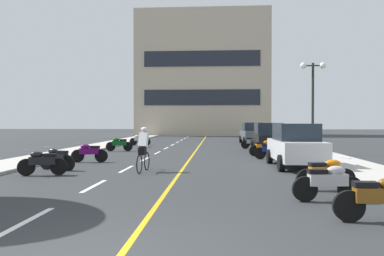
% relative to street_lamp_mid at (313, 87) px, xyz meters
% --- Properties ---
extents(ground_plane, '(140.00, 140.00, 0.00)m').
position_rel_street_lamp_mid_xyz_m(ground_plane, '(-7.11, 3.74, -3.90)').
color(ground_plane, '#2D3033').
extents(curb_left, '(2.40, 72.00, 0.12)m').
position_rel_street_lamp_mid_xyz_m(curb_left, '(-14.31, 6.74, -3.84)').
color(curb_left, '#B7B2A8').
rests_on(curb_left, ground).
extents(curb_right, '(2.40, 72.00, 0.12)m').
position_rel_street_lamp_mid_xyz_m(curb_right, '(0.09, 6.74, -3.84)').
color(curb_right, '#B7B2A8').
rests_on(curb_right, ground).
extents(lane_dash_0, '(0.14, 2.20, 0.01)m').
position_rel_street_lamp_mid_xyz_m(lane_dash_0, '(-9.11, -15.26, -3.89)').
color(lane_dash_0, silver).
rests_on(lane_dash_0, ground).
extents(lane_dash_1, '(0.14, 2.20, 0.01)m').
position_rel_street_lamp_mid_xyz_m(lane_dash_1, '(-9.11, -11.26, -3.89)').
color(lane_dash_1, silver).
rests_on(lane_dash_1, ground).
extents(lane_dash_2, '(0.14, 2.20, 0.01)m').
position_rel_street_lamp_mid_xyz_m(lane_dash_2, '(-9.11, -7.26, -3.89)').
color(lane_dash_2, silver).
rests_on(lane_dash_2, ground).
extents(lane_dash_3, '(0.14, 2.20, 0.01)m').
position_rel_street_lamp_mid_xyz_m(lane_dash_3, '(-9.11, -3.26, -3.89)').
color(lane_dash_3, silver).
rests_on(lane_dash_3, ground).
extents(lane_dash_4, '(0.14, 2.20, 0.01)m').
position_rel_street_lamp_mid_xyz_m(lane_dash_4, '(-9.11, 0.74, -3.89)').
color(lane_dash_4, silver).
rests_on(lane_dash_4, ground).
extents(lane_dash_5, '(0.14, 2.20, 0.01)m').
position_rel_street_lamp_mid_xyz_m(lane_dash_5, '(-9.11, 4.74, -3.89)').
color(lane_dash_5, silver).
rests_on(lane_dash_5, ground).
extents(lane_dash_6, '(0.14, 2.20, 0.01)m').
position_rel_street_lamp_mid_xyz_m(lane_dash_6, '(-9.11, 8.74, -3.89)').
color(lane_dash_6, silver).
rests_on(lane_dash_6, ground).
extents(lane_dash_7, '(0.14, 2.20, 0.01)m').
position_rel_street_lamp_mid_xyz_m(lane_dash_7, '(-9.11, 12.74, -3.89)').
color(lane_dash_7, silver).
rests_on(lane_dash_7, ground).
extents(lane_dash_8, '(0.14, 2.20, 0.01)m').
position_rel_street_lamp_mid_xyz_m(lane_dash_8, '(-9.11, 16.74, -3.89)').
color(lane_dash_8, silver).
rests_on(lane_dash_8, ground).
extents(lane_dash_9, '(0.14, 2.20, 0.01)m').
position_rel_street_lamp_mid_xyz_m(lane_dash_9, '(-9.11, 20.74, -3.89)').
color(lane_dash_9, silver).
rests_on(lane_dash_9, ground).
extents(lane_dash_10, '(0.14, 2.20, 0.01)m').
position_rel_street_lamp_mid_xyz_m(lane_dash_10, '(-9.11, 24.74, -3.89)').
color(lane_dash_10, silver).
rests_on(lane_dash_10, ground).
extents(lane_dash_11, '(0.14, 2.20, 0.01)m').
position_rel_street_lamp_mid_xyz_m(lane_dash_11, '(-9.11, 28.74, -3.89)').
color(lane_dash_11, silver).
rests_on(lane_dash_11, ground).
extents(centre_line_yellow, '(0.12, 66.00, 0.01)m').
position_rel_street_lamp_mid_xyz_m(centre_line_yellow, '(-6.86, 6.74, -3.89)').
color(centre_line_yellow, gold).
rests_on(centre_line_yellow, ground).
extents(office_building, '(18.10, 10.02, 16.96)m').
position_rel_street_lamp_mid_xyz_m(office_building, '(-7.46, 32.69, 4.58)').
color(office_building, '#BCAD93').
rests_on(office_building, ground).
extents(street_lamp_mid, '(1.46, 0.36, 5.17)m').
position_rel_street_lamp_mid_xyz_m(street_lamp_mid, '(0.00, 0.00, 0.00)').
color(street_lamp_mid, black).
rests_on(street_lamp_mid, curb_right).
extents(parked_car_near, '(1.99, 4.23, 1.82)m').
position_rel_street_lamp_mid_xyz_m(parked_car_near, '(-2.22, -6.17, -2.98)').
color(parked_car_near, black).
rests_on(parked_car_near, ground).
extents(parked_car_mid, '(1.95, 4.22, 1.82)m').
position_rel_street_lamp_mid_xyz_m(parked_car_mid, '(-2.24, 2.00, -2.98)').
color(parked_car_mid, black).
rests_on(parked_car_mid, ground).
extents(parked_car_far, '(2.09, 4.28, 1.82)m').
position_rel_street_lamp_mid_xyz_m(parked_car_far, '(-2.43, 10.88, -2.98)').
color(parked_car_far, black).
rests_on(parked_car_far, ground).
extents(motorcycle_0, '(1.70, 0.60, 0.92)m').
position_rel_street_lamp_mid_xyz_m(motorcycle_0, '(-2.45, -14.90, -3.42)').
color(motorcycle_0, black).
rests_on(motorcycle_0, ground).
extents(motorcycle_1, '(1.70, 0.60, 0.92)m').
position_rel_street_lamp_mid_xyz_m(motorcycle_1, '(-2.86, -13.04, -3.42)').
color(motorcycle_1, black).
rests_on(motorcycle_1, ground).
extents(motorcycle_2, '(1.69, 0.60, 0.92)m').
position_rel_street_lamp_mid_xyz_m(motorcycle_2, '(-2.48, -11.55, -3.42)').
color(motorcycle_2, black).
rests_on(motorcycle_2, ground).
extents(motorcycle_3, '(1.68, 0.65, 0.92)m').
position_rel_street_lamp_mid_xyz_m(motorcycle_3, '(-11.63, -9.23, -3.42)').
color(motorcycle_3, black).
rests_on(motorcycle_3, ground).
extents(motorcycle_4, '(1.63, 0.81, 0.92)m').
position_rel_street_lamp_mid_xyz_m(motorcycle_4, '(-11.74, -7.77, -3.42)').
color(motorcycle_4, black).
rests_on(motorcycle_4, ground).
extents(motorcycle_5, '(1.70, 0.60, 0.92)m').
position_rel_street_lamp_mid_xyz_m(motorcycle_5, '(-11.44, -4.86, -3.42)').
color(motorcycle_5, black).
rests_on(motorcycle_5, ground).
extents(motorcycle_6, '(1.70, 0.60, 0.92)m').
position_rel_street_lamp_mid_xyz_m(motorcycle_6, '(-2.75, -2.88, -3.42)').
color(motorcycle_6, black).
rests_on(motorcycle_6, ground).
extents(motorcycle_7, '(1.65, 0.76, 0.92)m').
position_rel_street_lamp_mid_xyz_m(motorcycle_7, '(-2.89, -0.95, -3.42)').
color(motorcycle_7, black).
rests_on(motorcycle_7, ground).
extents(motorcycle_8, '(1.69, 0.60, 0.92)m').
position_rel_street_lamp_mid_xyz_m(motorcycle_8, '(-11.76, 1.84, -3.42)').
color(motorcycle_8, black).
rests_on(motorcycle_8, ground).
extents(motorcycle_9, '(1.69, 0.61, 0.92)m').
position_rel_street_lamp_mid_xyz_m(motorcycle_9, '(-2.94, 4.44, -3.42)').
color(motorcycle_9, black).
rests_on(motorcycle_9, ground).
extents(motorcycle_10, '(1.70, 0.60, 0.92)m').
position_rel_street_lamp_mid_xyz_m(motorcycle_10, '(-11.60, 7.67, -3.42)').
color(motorcycle_10, black).
rests_on(motorcycle_10, ground).
extents(cyclist_rider, '(0.42, 1.77, 1.71)m').
position_rel_street_lamp_mid_xyz_m(cyclist_rider, '(-8.29, -7.94, -3.01)').
color(cyclist_rider, black).
rests_on(cyclist_rider, ground).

